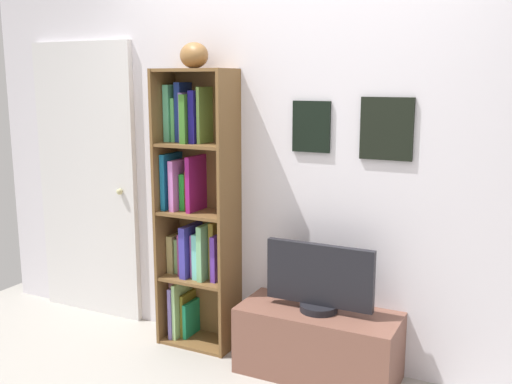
# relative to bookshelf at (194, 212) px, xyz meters

# --- Properties ---
(back_wall) EXTENTS (4.80, 0.08, 2.47)m
(back_wall) POSITION_rel_bookshelf_xyz_m (0.66, 0.14, 0.36)
(back_wall) COLOR silver
(back_wall) RESTS_ON ground
(bookshelf) EXTENTS (0.50, 0.28, 1.79)m
(bookshelf) POSITION_rel_bookshelf_xyz_m (0.00, 0.00, 0.00)
(bookshelf) COLOR brown
(bookshelf) RESTS_ON ground
(football) EXTENTS (0.29, 0.26, 0.16)m
(football) POSITION_rel_bookshelf_xyz_m (0.04, -0.03, 0.99)
(football) COLOR brown
(football) RESTS_ON bookshelf
(tv_stand) EXTENTS (0.94, 0.41, 0.40)m
(tv_stand) POSITION_rel_bookshelf_xyz_m (0.90, -0.10, -0.68)
(tv_stand) COLOR brown
(tv_stand) RESTS_ON ground
(television) EXTENTS (0.64, 0.22, 0.40)m
(television) POSITION_rel_bookshelf_xyz_m (0.90, -0.10, -0.29)
(television) COLOR black
(television) RESTS_ON tv_stand
(door) EXTENTS (0.87, 0.09, 1.98)m
(door) POSITION_rel_bookshelf_xyz_m (-0.97, 0.08, 0.11)
(door) COLOR silver
(door) RESTS_ON ground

